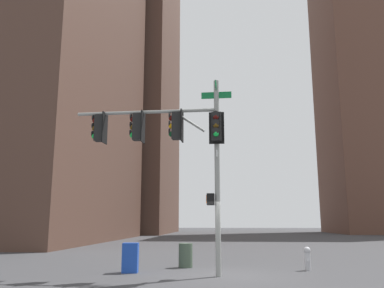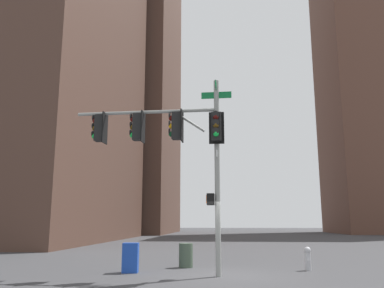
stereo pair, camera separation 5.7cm
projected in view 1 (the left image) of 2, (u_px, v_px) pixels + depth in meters
The scene contains 7 objects.
ground_plane at pixel (222, 275), 13.76m from camera, with size 200.00×200.00×0.00m, color #38383A.
signal_pole_assembly at pixel (172, 138), 14.43m from camera, with size 1.09×5.80×6.92m.
fire_hydrant at pixel (307, 258), 15.16m from camera, with size 0.34×0.26×0.87m.
litter_bin at pixel (186, 255), 16.11m from camera, with size 0.56×0.56×0.95m, color #384738.
newspaper_box at pixel (130, 258), 14.50m from camera, with size 0.44×0.56×1.05m, color #193FA5.
building_brick_midblock at pixel (122, 92), 67.18m from camera, with size 22.21×16.94×46.50m, color #4C3328.
building_brick_farside at pixel (384, 86), 65.55m from camera, with size 16.32×19.21×47.40m, color brown.
Camera 1 is at (14.41, 0.13, 1.83)m, focal length 37.29 mm.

